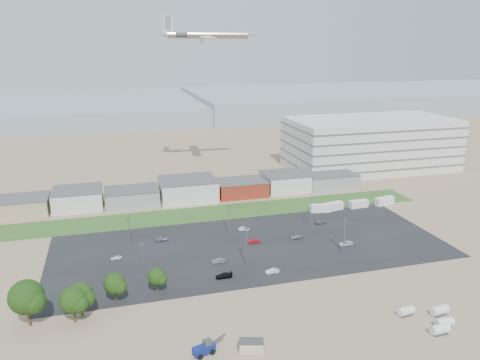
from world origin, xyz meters
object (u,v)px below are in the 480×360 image
object	(u,v)px
parked_car_7	(254,241)
parked_car_5	(116,258)
parked_car_9	(162,239)
parked_car_12	(296,237)
airliner	(208,35)
tree_far_left	(27,301)
parked_car_0	(346,243)
box_trailer_a	(320,208)
parked_car_8	(320,222)
parked_car_11	(244,229)
parked_car_13	(272,271)
parked_car_4	(219,261)
parked_car_3	(224,275)
telehandler	(204,348)
portable_shed	(251,346)
storage_tank_nw	(406,311)

from	to	relation	value
parked_car_7	parked_car_5	bearing A→B (deg)	-84.43
parked_car_9	parked_car_12	distance (m)	42.72
airliner	tree_far_left	bearing A→B (deg)	-115.94
parked_car_12	parked_car_0	bearing A→B (deg)	54.25
box_trailer_a	parked_car_8	size ratio (longest dim) A/B	2.00
parked_car_12	tree_far_left	bearing A→B (deg)	-70.03
tree_far_left	parked_car_8	world-z (taller)	tree_far_left
parked_car_11	parked_car_13	xyz separation A→B (m)	(-1.04, -31.32, 0.03)
tree_far_left	parked_car_4	world-z (taller)	tree_far_left
parked_car_7	parked_car_9	bearing A→B (deg)	-104.46
parked_car_0	parked_car_8	world-z (taller)	parked_car_8
box_trailer_a	parked_car_3	bearing A→B (deg)	-129.47
telehandler	box_trailer_a	world-z (taller)	telehandler
box_trailer_a	telehandler	bearing A→B (deg)	-119.75
portable_shed	parked_car_12	size ratio (longest dim) A/B	1.23
tree_far_left	airliner	xyz separation A→B (m)	(64.89, 110.31, 57.65)
parked_car_8	parked_car_11	world-z (taller)	parked_car_8
parked_car_7	parked_car_8	distance (m)	28.85
portable_shed	parked_car_3	bearing A→B (deg)	102.66
box_trailer_a	parked_car_0	size ratio (longest dim) A/B	1.68
parked_car_13	parked_car_4	bearing A→B (deg)	-129.37
storage_tank_nw	parked_car_11	world-z (taller)	storage_tank_nw
portable_shed	box_trailer_a	distance (m)	86.71
parked_car_9	box_trailer_a	bearing A→B (deg)	-82.09
telehandler	parked_car_11	bearing A→B (deg)	49.23
parked_car_8	parked_car_7	bearing A→B (deg)	108.55
parked_car_0	parked_car_3	world-z (taller)	parked_car_3
box_trailer_a	parked_car_4	world-z (taller)	box_trailer_a
tree_far_left	portable_shed	bearing A→B (deg)	-26.48
parked_car_4	parked_car_12	bearing A→B (deg)	107.67
parked_car_12	parked_car_11	bearing A→B (deg)	-129.36
storage_tank_nw	airliner	xyz separation A→B (m)	(-17.61, 129.48, 62.63)
airliner	parked_car_8	size ratio (longest dim) A/B	11.34
parked_car_3	parked_car_8	xyz separation A→B (m)	(41.60, 28.97, -0.01)
tree_far_left	parked_car_8	xyz separation A→B (m)	(88.23, 38.63, -5.49)
parked_car_12	parked_car_13	world-z (taller)	parked_car_13
parked_car_5	parked_car_13	world-z (taller)	parked_car_13
telehandler	box_trailer_a	distance (m)	90.97
parked_car_9	parked_car_13	world-z (taller)	parked_car_13
parked_car_11	parked_car_5	bearing A→B (deg)	106.14
parked_car_8	parked_car_13	xyz separation A→B (m)	(-28.32, -29.99, -0.03)
parked_car_0	telehandler	bearing A→B (deg)	-57.78
airliner	parked_car_7	bearing A→B (deg)	-88.22
parked_car_5	parked_car_9	xyz separation A→B (m)	(14.49, 10.03, 0.03)
telehandler	parked_car_5	xyz separation A→B (m)	(-15.95, 49.31, -0.96)
airliner	parked_car_9	bearing A→B (deg)	-109.07
portable_shed	parked_car_8	xyz separation A→B (m)	(43.72, 60.81, -0.60)
airliner	parked_car_11	xyz separation A→B (m)	(-3.93, -70.34, -63.20)
tree_far_left	parked_car_11	bearing A→B (deg)	33.25
storage_tank_nw	box_trailer_a	distance (m)	69.60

